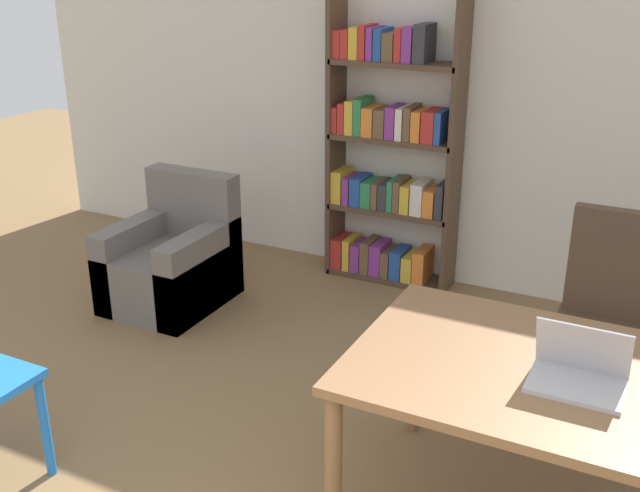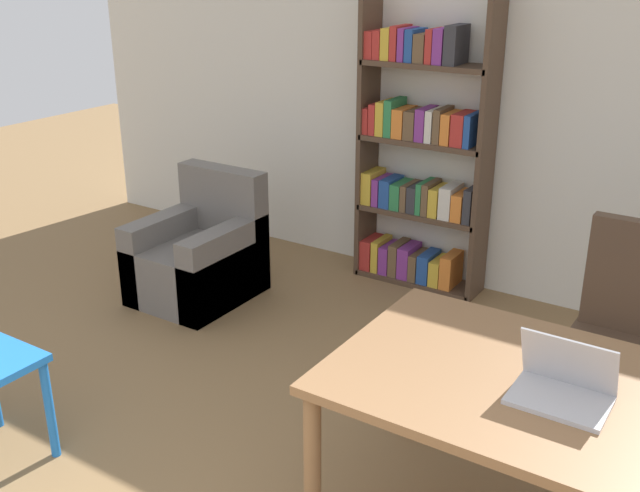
# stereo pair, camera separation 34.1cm
# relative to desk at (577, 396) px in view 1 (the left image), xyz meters

# --- Properties ---
(wall_back) EXTENTS (8.00, 0.06, 2.70)m
(wall_back) POSITION_rel_desk_xyz_m (-0.83, 2.37, 0.66)
(wall_back) COLOR silver
(wall_back) RESTS_ON ground_plane
(desk) EXTENTS (1.75, 1.04, 0.78)m
(desk) POSITION_rel_desk_xyz_m (0.00, 0.00, 0.00)
(desk) COLOR olive
(desk) RESTS_ON ground_plane
(laptop) EXTENTS (0.34, 0.25, 0.24)m
(laptop) POSITION_rel_desk_xyz_m (-0.00, -0.06, 0.14)
(laptop) COLOR #B2B2B7
(laptop) RESTS_ON desk
(office_chair) EXTENTS (0.54, 0.54, 1.06)m
(office_chair) POSITION_rel_desk_xyz_m (0.00, 1.11, -0.22)
(office_chair) COLOR black
(office_chair) RESTS_ON ground_plane
(armchair) EXTENTS (0.69, 0.79, 0.87)m
(armchair) POSITION_rel_desk_xyz_m (-2.82, 1.13, -0.41)
(armchair) COLOR #66605B
(armchair) RESTS_ON ground_plane
(bookshelf) EXTENTS (0.93, 0.28, 2.08)m
(bookshelf) POSITION_rel_desk_xyz_m (-1.66, 2.18, 0.21)
(bookshelf) COLOR #4C3828
(bookshelf) RESTS_ON ground_plane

